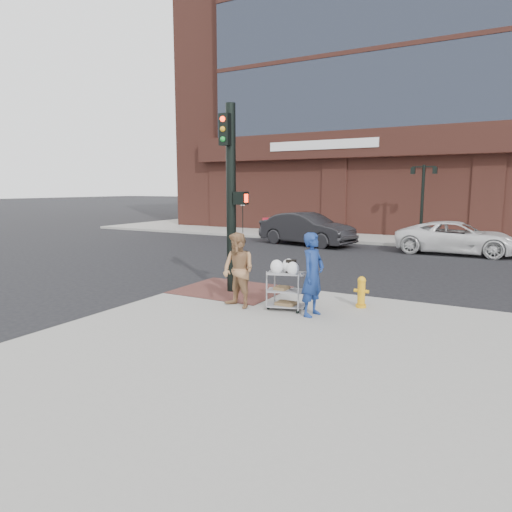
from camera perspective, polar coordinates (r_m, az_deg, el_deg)
The scene contains 14 objects.
ground at distance 11.74m, azimuth -3.00°, elevation -6.15°, with size 220.00×220.00×0.00m, color black.
brick_curb_ramp at distance 12.76m, azimuth -3.17°, elevation -4.23°, with size 2.80×2.40×0.01m, color #582D29.
bank_building at distance 42.16m, azimuth 28.81°, elevation 22.95°, with size 42.00×26.00×28.00m, color brown.
lamp_post at distance 25.96m, azimuth 20.10°, elevation 7.27°, with size 1.32×0.22×4.00m.
parking_sign at distance 28.65m, azimuth -1.67°, elevation 5.12°, with size 0.05×0.05×2.20m, color black.
traffic_signal_pole at distance 12.27m, azimuth -3.10°, elevation 7.86°, with size 0.61×0.51×5.00m.
woman_blue at distance 10.14m, azimuth 7.11°, elevation -2.31°, with size 0.68×0.45×1.86m, color navy.
pedestrian_tan at distance 10.76m, azimuth -2.23°, elevation -1.81°, with size 0.87×0.68×1.79m, color #9D714A.
sedan_dark at distance 23.87m, azimuth 6.36°, elevation 3.39°, with size 1.78×5.11×1.68m, color black.
minivan_white at distance 22.44m, azimuth 23.87°, elevation 2.10°, with size 2.43×5.26×1.46m, color white.
utility_cart at distance 10.63m, azimuth 3.79°, elevation -3.90°, with size 0.96×0.71×1.19m.
fire_hydrant at distance 11.14m, azimuth 13.04°, elevation -4.35°, with size 0.35×0.25×0.75m.
newsbox_red at distance 28.47m, azimuth 1.35°, elevation 3.84°, with size 0.40×0.36×0.95m, color red.
newsbox_blue at distance 27.97m, azimuth 3.24°, elevation 3.78°, with size 0.41×0.37×0.98m, color #1D22BD.
Camera 1 is at (6.00, -9.64, 2.99)m, focal length 32.00 mm.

